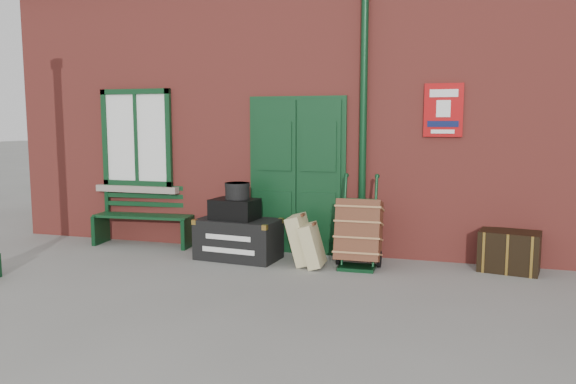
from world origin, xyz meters
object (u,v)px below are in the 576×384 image
at_px(houdini_trunk, 238,239).
at_px(dark_trunk, 509,251).
at_px(bench, 145,214).
at_px(porter_trolley, 359,232).

height_order(houdini_trunk, dark_trunk, houdini_trunk).
bearing_deg(houdini_trunk, bench, 170.34).
bearing_deg(porter_trolley, dark_trunk, 8.46).
height_order(bench, dark_trunk, bench).
height_order(porter_trolley, dark_trunk, porter_trolley).
relative_size(houdini_trunk, porter_trolley, 0.94).
bearing_deg(bench, porter_trolley, -11.52).
distance_m(porter_trolley, dark_trunk, 1.92).
bearing_deg(porter_trolley, houdini_trunk, -179.89).
distance_m(bench, porter_trolley, 3.43).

